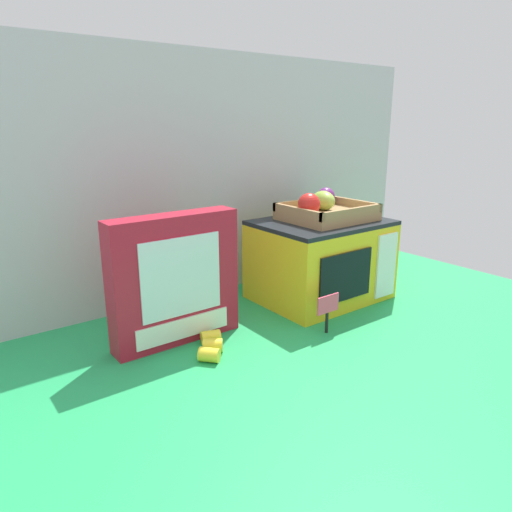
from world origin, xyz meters
name	(u,v)px	position (x,y,z in m)	size (l,w,h in m)	color
ground_plane	(258,312)	(0.00, 0.00, 0.00)	(1.70, 1.70, 0.00)	#219E54
display_back_panel	(210,177)	(0.00, 0.24, 0.35)	(1.61, 0.03, 0.70)	#B7BABF
toy_microwave	(321,260)	(0.22, -0.02, 0.12)	(0.37, 0.28, 0.23)	yellow
food_groups_crate	(324,209)	(0.24, 0.00, 0.26)	(0.24, 0.21, 0.09)	#A37F51
cookie_set_box	(175,280)	(-0.26, -0.02, 0.15)	(0.31, 0.07, 0.31)	#B2192D
price_sign	(328,308)	(0.06, -0.21, 0.07)	(0.07, 0.01, 0.10)	black
loose_toy_banana	(211,346)	(-0.23, -0.12, 0.02)	(0.10, 0.12, 0.03)	yellow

